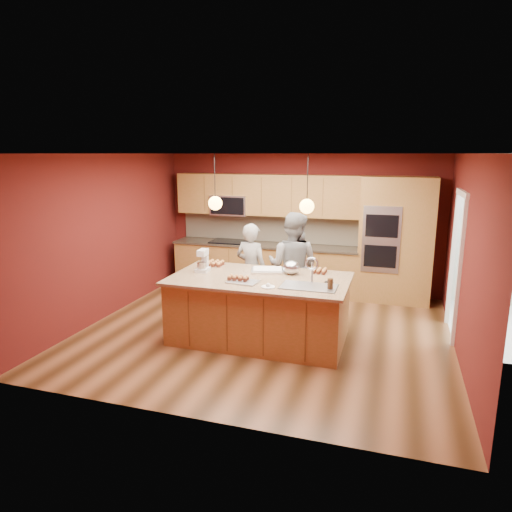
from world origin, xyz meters
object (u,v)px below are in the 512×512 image
(mixing_bowl, at_px, (291,268))
(island, at_px, (260,308))
(person_left, at_px, (251,270))
(person_right, at_px, (293,267))
(stand_mixer, at_px, (203,262))

(mixing_bowl, bearing_deg, island, -140.06)
(mixing_bowl, bearing_deg, person_left, 142.03)
(person_right, distance_m, mixing_bowl, 0.68)
(island, bearing_deg, mixing_bowl, 39.94)
(stand_mixer, bearing_deg, person_left, 57.00)
(island, bearing_deg, person_left, 115.01)
(island, distance_m, person_right, 1.09)
(person_right, relative_size, mixing_bowl, 7.10)
(person_right, bearing_deg, stand_mixer, 43.98)
(island, distance_m, stand_mixer, 1.12)
(person_right, relative_size, stand_mixer, 5.30)
(island, relative_size, mixing_bowl, 10.19)
(island, relative_size, stand_mixer, 7.61)
(person_right, height_order, mixing_bowl, person_right)
(person_right, bearing_deg, island, 82.59)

